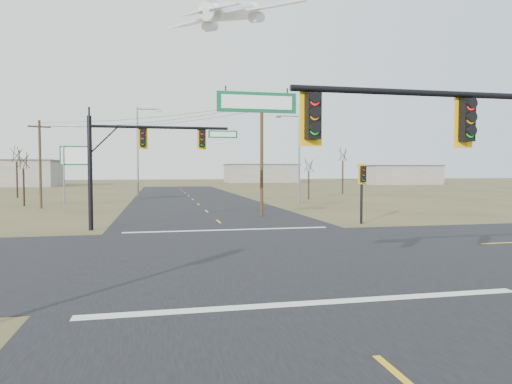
% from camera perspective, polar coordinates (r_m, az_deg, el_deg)
% --- Properties ---
extents(ground, '(320.00, 320.00, 0.00)m').
position_cam_1_polar(ground, '(19.46, -0.13, -7.65)').
color(ground, brown).
rests_on(ground, ground).
extents(road_ew, '(160.00, 14.00, 0.02)m').
position_cam_1_polar(road_ew, '(19.45, -0.13, -7.62)').
color(road_ew, black).
rests_on(road_ew, ground).
extents(road_ns, '(14.00, 160.00, 0.02)m').
position_cam_1_polar(road_ns, '(19.45, -0.13, -7.61)').
color(road_ns, black).
rests_on(road_ns, ground).
extents(stop_bar_near, '(12.00, 0.40, 0.01)m').
position_cam_1_polar(stop_bar_near, '(12.40, 7.25, -13.57)').
color(stop_bar_near, silver).
rests_on(stop_bar_near, road_ns).
extents(stop_bar_far, '(12.00, 0.40, 0.01)m').
position_cam_1_polar(stop_bar_far, '(26.75, -3.47, -4.74)').
color(stop_bar_far, silver).
rests_on(stop_bar_far, road_ns).
extents(mast_arm_near, '(10.32, 0.45, 5.97)m').
position_cam_1_polar(mast_arm_near, '(12.41, 24.29, 6.44)').
color(mast_arm_near, black).
rests_on(mast_arm_near, ground).
extents(mast_arm_far, '(8.83, 0.47, 6.67)m').
position_cam_1_polar(mast_arm_far, '(28.01, -13.79, 5.37)').
color(mast_arm_far, black).
rests_on(mast_arm_far, ground).
extents(pedestal_signal_ne, '(0.63, 0.53, 3.97)m').
position_cam_1_polar(pedestal_signal_ne, '(30.40, 13.19, 1.58)').
color(pedestal_signal_ne, black).
rests_on(pedestal_signal_ne, ground).
extents(utility_pole_near, '(2.12, 0.51, 8.74)m').
position_cam_1_polar(utility_pole_near, '(34.55, 0.71, 4.49)').
color(utility_pole_near, '#47321E').
rests_on(utility_pole_near, ground).
extents(utility_pole_far, '(1.87, 0.86, 8.07)m').
position_cam_1_polar(utility_pole_far, '(46.18, -25.38, 3.38)').
color(utility_pole_far, '#47321E').
rests_on(utility_pole_far, ground).
extents(highway_sign, '(3.22, 0.26, 6.03)m').
position_cam_1_polar(highway_sign, '(50.85, -21.57, 3.41)').
color(highway_sign, slate).
rests_on(highway_sign, ground).
extents(streetlight_a, '(2.60, 0.42, 9.29)m').
position_cam_1_polar(streetlight_a, '(47.70, 5.18, 4.77)').
color(streetlight_a, slate).
rests_on(streetlight_a, ground).
extents(streetlight_c, '(3.16, 0.39, 11.31)m').
position_cam_1_polar(streetlight_c, '(58.76, -14.34, 5.42)').
color(streetlight_c, slate).
rests_on(streetlight_c, ground).
extents(bare_tree_a, '(3.07, 3.07, 5.78)m').
position_cam_1_polar(bare_tree_a, '(50.18, -27.10, 3.65)').
color(bare_tree_a, black).
rests_on(bare_tree_a, ground).
extents(bare_tree_b, '(2.82, 2.82, 7.04)m').
position_cam_1_polar(bare_tree_b, '(65.41, -27.77, 4.28)').
color(bare_tree_b, black).
rests_on(bare_tree_b, ground).
extents(bare_tree_c, '(2.31, 2.31, 5.26)m').
position_cam_1_polar(bare_tree_c, '(55.27, 6.61, 3.36)').
color(bare_tree_c, black).
rests_on(bare_tree_c, ground).
extents(bare_tree_d, '(3.64, 3.64, 7.42)m').
position_cam_1_polar(bare_tree_d, '(69.76, 10.81, 4.71)').
color(bare_tree_d, black).
rests_on(bare_tree_d, ground).
extents(warehouse_mid, '(20.00, 12.00, 5.00)m').
position_cam_1_polar(warehouse_mid, '(131.95, 0.62, 2.30)').
color(warehouse_mid, '#9F9A8D').
rests_on(warehouse_mid, ground).
extents(warehouse_right, '(18.00, 10.00, 4.50)m').
position_cam_1_polar(warehouse_right, '(119.32, 17.56, 2.00)').
color(warehouse_right, '#9F9A8D').
rests_on(warehouse_right, ground).
extents(jet_airliner, '(30.47, 30.56, 15.12)m').
position_cam_1_polar(jet_airliner, '(100.06, -3.01, 21.60)').
color(jet_airliner, white).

